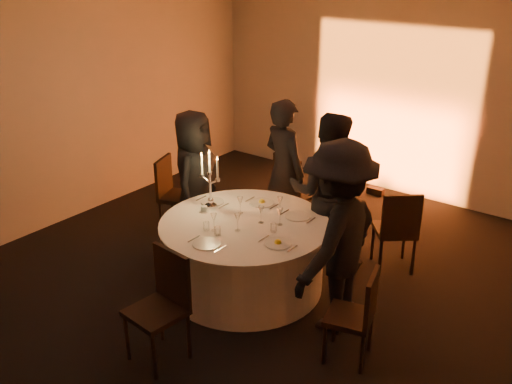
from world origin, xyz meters
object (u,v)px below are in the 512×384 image
Objects in this scene: chair_left at (172,190)px; chair_right at (358,312)px; chair_back_left at (293,189)px; coffee_cup at (204,209)px; guest_back_left at (284,170)px; guest_back_right at (328,192)px; chair_back_right at (397,227)px; guest_right at (338,238)px; guest_left at (194,178)px; chair_front at (163,300)px; banquet_table at (245,255)px; candelabra at (210,187)px.

chair_left is 3.27m from chair_right.
coffee_cup is (-0.20, -1.46, 0.20)m from chair_back_left.
guest_back_right is at bearing 174.16° from guest_back_left.
guest_back_right is (-0.71, -0.35, 0.35)m from chair_back_right.
chair_back_left is 2.04m from guest_right.
guest_back_right is 1.15m from guest_right.
guest_back_left reaches higher than chair_back_left.
chair_front is at bearing -166.86° from guest_left.
banquet_table is 1.06× the size of guest_left.
banquet_table is 1.74m from chair_back_right.
chair_back_left is 9.66× the size of coffee_cup.
candelabra reaches higher than banquet_table.
chair_left is 0.95× the size of chair_front.
guest_left is 15.40× the size of coffee_cup.
chair_back_left is at bearing -91.23° from guest_back_left.
banquet_table is 1.40m from guest_back_left.
guest_right is 2.82× the size of candelabra.
guest_back_left is 1.18m from candelabra.
guest_back_right reaches higher than chair_right.
guest_left is 2.32m from guest_right.
chair_back_left reaches higher than chair_front.
guest_left is at bearing -20.27° from chair_back_right.
guest_left is 0.82m from coffee_cup.
guest_back_left reaches higher than guest_left.
chair_right is (3.15, -0.90, -0.05)m from chair_left.
banquet_table is 1.84× the size of chair_left.
guest_right reaches higher than guest_left.
chair_front is (0.14, -1.34, 0.20)m from banquet_table.
banquet_table is 2.69× the size of candelabra.
guest_back_left reaches higher than banquet_table.
candelabra is at bearing 101.66° from coffee_cup.
guest_right reaches higher than banquet_table.
chair_right is 1.71m from chair_front.
guest_right reaches higher than guest_back_left.
banquet_table is 0.95× the size of guest_right.
chair_back_left reaches higher than coffee_cup.
chair_left is at bearing 151.61° from coffee_cup.
chair_back_left is 1.03× the size of chair_front.
banquet_table is 2.00× the size of chair_right.
guest_back_left reaches higher than candelabra.
guest_right is at bearing -0.85° from banquet_table.
candelabra is (-0.23, -1.31, 0.40)m from chair_back_left.
guest_left is 0.95× the size of guest_back_left.
candelabra is at bearing 91.29° from chair_back_left.
chair_front is 1.54× the size of candelabra.
chair_right is 0.50× the size of guest_back_left.
chair_left is 2.80m from guest_right.
candelabra is (-2.09, 0.46, 0.50)m from chair_right.
chair_front reaches higher than coffee_cup.
banquet_table is at bearing 114.09° from chair_back_left.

